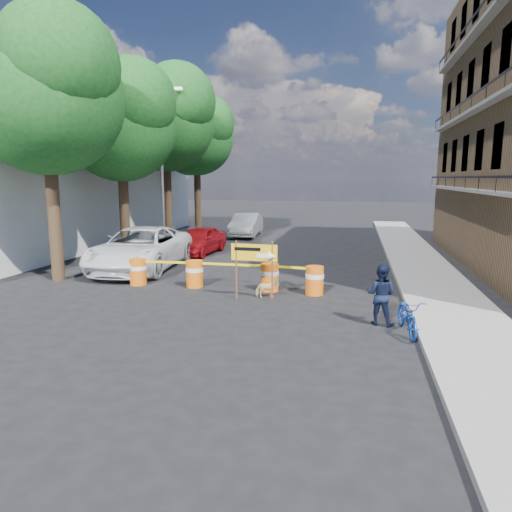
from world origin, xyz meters
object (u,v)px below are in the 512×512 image
at_px(detour_sign, 260,257).
at_px(barrel_far_right, 315,280).
at_px(barrel_mid_left, 195,273).
at_px(sedan_silver, 246,225).
at_px(barrel_far_left, 138,271).
at_px(pedestrian, 381,295).
at_px(suv_white, 141,249).
at_px(barrel_mid_right, 270,277).
at_px(bicycle, 409,299).
at_px(sedan_red, 200,240).
at_px(dog, 267,289).

bearing_deg(detour_sign, barrel_far_right, 36.58).
xyz_separation_m(barrel_mid_left, detour_sign, (2.49, -1.22, 0.84)).
bearing_deg(sedan_silver, barrel_far_left, -95.68).
xyz_separation_m(pedestrian, suv_white, (-9.00, 5.20, 0.07)).
xyz_separation_m(barrel_mid_right, bicycle, (3.91, -3.33, 0.36)).
bearing_deg(bicycle, barrel_mid_right, 132.11).
height_order(barrel_mid_left, bicycle, bicycle).
distance_m(barrel_mid_left, barrel_far_right, 4.03).
bearing_deg(sedan_silver, barrel_mid_right, -76.64).
distance_m(barrel_far_left, detour_sign, 4.71).
relative_size(bicycle, sedan_red, 0.43).
bearing_deg(barrel_far_left, pedestrian, -18.77).
bearing_deg(dog, bicycle, -144.51).
xyz_separation_m(bicycle, sedan_silver, (-7.90, 16.74, -0.11)).
bearing_deg(barrel_far_right, barrel_far_left, 179.54).
height_order(barrel_mid_left, barrel_mid_right, same).
bearing_deg(barrel_mid_right, sedan_red, 125.59).
relative_size(detour_sign, suv_white, 0.30).
bearing_deg(sedan_red, bicycle, -44.06).
height_order(barrel_far_left, barrel_mid_left, same).
relative_size(barrel_mid_left, detour_sign, 0.50).
bearing_deg(barrel_mid_right, bicycle, -40.41).
height_order(bicycle, sedan_red, bicycle).
height_order(barrel_far_right, pedestrian, pedestrian).
height_order(barrel_mid_left, barrel_far_right, same).
bearing_deg(barrel_mid_left, detour_sign, -26.19).
distance_m(bicycle, suv_white, 11.19).
bearing_deg(sedan_red, pedestrian, -44.48).
bearing_deg(bicycle, dog, 139.65).
bearing_deg(barrel_far_right, suv_white, 160.22).
bearing_deg(barrel_mid_right, barrel_far_right, -5.74).
distance_m(detour_sign, suv_white, 6.70).
relative_size(barrel_far_left, detour_sign, 0.50).
height_order(barrel_far_right, detour_sign, detour_sign).
bearing_deg(barrel_mid_left, bicycle, -27.28).
height_order(barrel_far_left, barrel_far_right, same).
bearing_deg(dog, pedestrian, -142.38).
bearing_deg(barrel_mid_right, sedan_silver, 106.57).
xyz_separation_m(barrel_mid_right, dog, (0.08, -0.85, -0.18)).
relative_size(barrel_far_left, sedan_red, 0.23).
xyz_separation_m(barrel_far_right, detour_sign, (-1.53, -1.07, 0.84)).
height_order(bicycle, sedan_silver, bicycle).
height_order(barrel_far_left, sedan_red, sedan_red).
bearing_deg(sedan_silver, suv_white, -102.00).
bearing_deg(barrel_far_left, bicycle, -20.86).
bearing_deg(barrel_mid_right, barrel_far_left, -178.77).
height_order(detour_sign, dog, detour_sign).
bearing_deg(sedan_red, barrel_far_left, -84.45).
relative_size(pedestrian, bicycle, 0.92).
relative_size(dog, suv_white, 0.11).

